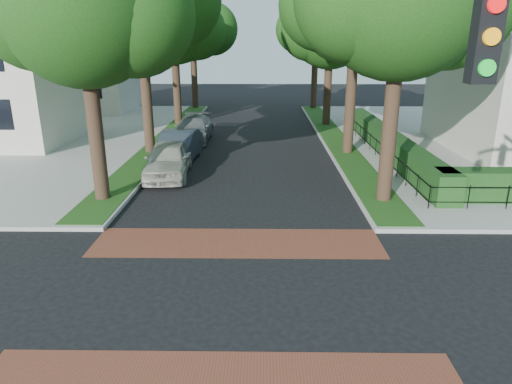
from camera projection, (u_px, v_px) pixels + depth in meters
ground at (231, 297)px, 11.27m from camera, size 120.00×120.00×0.00m
crosswalk_far at (237, 243)px, 14.30m from camera, size 9.00×2.20×0.01m
grass_strip_ne at (334, 137)px, 29.28m from camera, size 1.60×29.80×0.02m
grass_strip_nw at (167, 137)px, 29.42m from camera, size 1.60×29.80×0.02m
tree_right_mid at (358, 1)px, 23.17m from camera, size 8.25×7.09×11.22m
tree_right_far at (331, 28)px, 32.02m from camera, size 7.25×6.23×9.74m
tree_right_back at (317, 27)px, 40.46m from camera, size 7.50×6.45×10.20m
tree_left_near at (87, 4)px, 15.92m from camera, size 7.50×6.45×10.20m
tree_left_far at (175, 25)px, 32.10m from camera, size 7.00×6.02×9.86m
tree_left_back at (194, 25)px, 40.57m from camera, size 7.75×6.66×10.44m
hedge_main_road at (388, 142)px, 25.17m from camera, size 1.00×18.00×1.20m
fence_main_road at (373, 144)px, 25.23m from camera, size 0.06×18.00×0.90m
house_left_far at (79, 53)px, 40.27m from camera, size 10.00×9.00×10.14m
parked_car_front at (168, 159)px, 21.09m from camera, size 2.27×4.92×1.63m
parked_car_middle at (178, 147)px, 23.61m from camera, size 1.97×5.01×1.62m
parked_car_rear at (193, 129)px, 28.77m from camera, size 2.18×5.30×1.53m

